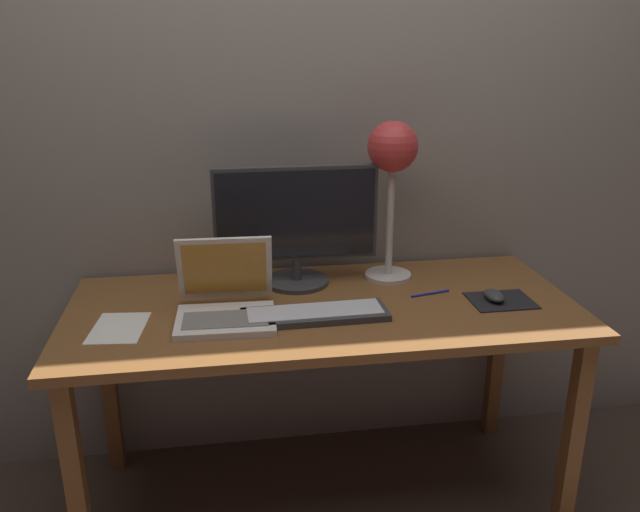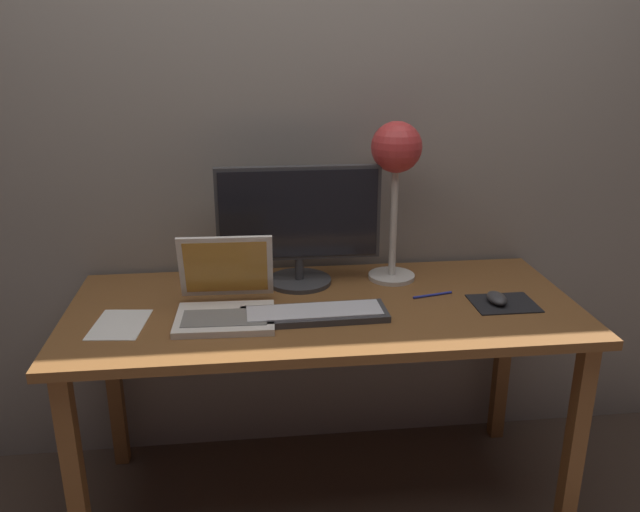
{
  "view_description": "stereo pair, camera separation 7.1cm",
  "coord_description": "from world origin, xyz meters",
  "px_view_note": "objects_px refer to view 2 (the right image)",
  "views": [
    {
      "loc": [
        -0.3,
        -1.84,
        1.55
      ],
      "look_at": [
        -0.02,
        -0.05,
        0.92
      ],
      "focal_mm": 36.09,
      "sensor_mm": 36.0,
      "label": 1
    },
    {
      "loc": [
        -0.23,
        -1.85,
        1.55
      ],
      "look_at": [
        -0.02,
        -0.05,
        0.92
      ],
      "focal_mm": 36.09,
      "sensor_mm": 36.0,
      "label": 2
    }
  ],
  "objects_px": {
    "monitor": "(299,221)",
    "desk_lamp": "(396,160)",
    "laptop": "(226,293)",
    "mouse": "(497,298)",
    "pen": "(433,295)",
    "keyboard_main": "(314,314)"
  },
  "relations": [
    {
      "from": "monitor",
      "to": "mouse",
      "type": "height_order",
      "value": "monitor"
    },
    {
      "from": "laptop",
      "to": "mouse",
      "type": "relative_size",
      "value": 3.13
    },
    {
      "from": "monitor",
      "to": "desk_lamp",
      "type": "relative_size",
      "value": 1.0
    },
    {
      "from": "mouse",
      "to": "pen",
      "type": "relative_size",
      "value": 0.69
    },
    {
      "from": "keyboard_main",
      "to": "mouse",
      "type": "distance_m",
      "value": 0.58
    },
    {
      "from": "keyboard_main",
      "to": "laptop",
      "type": "distance_m",
      "value": 0.28
    },
    {
      "from": "desk_lamp",
      "to": "pen",
      "type": "xyz_separation_m",
      "value": [
        0.1,
        -0.17,
        -0.41
      ]
    },
    {
      "from": "laptop",
      "to": "pen",
      "type": "height_order",
      "value": "laptop"
    },
    {
      "from": "monitor",
      "to": "keyboard_main",
      "type": "xyz_separation_m",
      "value": [
        0.02,
        -0.29,
        -0.21
      ]
    },
    {
      "from": "keyboard_main",
      "to": "pen",
      "type": "bearing_deg",
      "value": 16.88
    },
    {
      "from": "keyboard_main",
      "to": "laptop",
      "type": "relative_size",
      "value": 1.48
    },
    {
      "from": "monitor",
      "to": "keyboard_main",
      "type": "height_order",
      "value": "monitor"
    },
    {
      "from": "laptop",
      "to": "desk_lamp",
      "type": "distance_m",
      "value": 0.71
    },
    {
      "from": "pen",
      "to": "desk_lamp",
      "type": "bearing_deg",
      "value": 119.59
    },
    {
      "from": "keyboard_main",
      "to": "mouse",
      "type": "height_order",
      "value": "mouse"
    },
    {
      "from": "monitor",
      "to": "pen",
      "type": "relative_size",
      "value": 3.9
    },
    {
      "from": "monitor",
      "to": "desk_lamp",
      "type": "xyz_separation_m",
      "value": [
        0.32,
        0.01,
        0.2
      ]
    },
    {
      "from": "monitor",
      "to": "keyboard_main",
      "type": "bearing_deg",
      "value": -85.87
    },
    {
      "from": "laptop",
      "to": "pen",
      "type": "distance_m",
      "value": 0.67
    },
    {
      "from": "desk_lamp",
      "to": "mouse",
      "type": "bearing_deg",
      "value": -42.59
    },
    {
      "from": "laptop",
      "to": "desk_lamp",
      "type": "relative_size",
      "value": 0.55
    },
    {
      "from": "laptop",
      "to": "monitor",
      "type": "bearing_deg",
      "value": 42.4
    }
  ]
}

